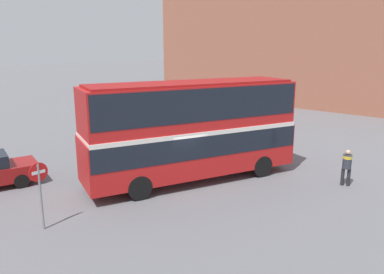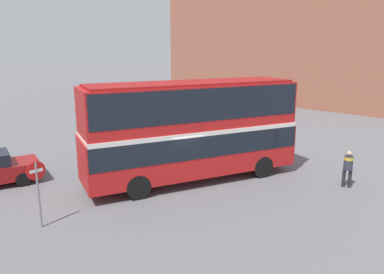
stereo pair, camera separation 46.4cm
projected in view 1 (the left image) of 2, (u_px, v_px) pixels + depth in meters
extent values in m
plane|color=slate|center=(183.00, 183.00, 17.39)|extent=(240.00, 240.00, 0.00)
cube|color=#935642|center=(301.00, 46.00, 43.11)|extent=(11.73, 33.39, 12.55)
cube|color=red|center=(192.00, 150.00, 17.53)|extent=(10.34, 6.01, 2.01)
cube|color=red|center=(192.00, 107.00, 17.05)|extent=(10.17, 5.89, 2.08)
cube|color=black|center=(192.00, 141.00, 17.42)|extent=(10.25, 6.01, 0.99)
cube|color=black|center=(192.00, 101.00, 16.99)|extent=(10.04, 5.86, 1.42)
cube|color=silver|center=(192.00, 129.00, 17.28)|extent=(10.25, 6.00, 0.20)
cube|color=maroon|center=(192.00, 83.00, 16.79)|extent=(9.68, 5.56, 0.10)
cylinder|color=black|center=(236.00, 154.00, 20.17)|extent=(1.09, 0.66, 1.05)
cylinder|color=black|center=(262.00, 166.00, 18.18)|extent=(1.09, 0.66, 1.05)
cylinder|color=black|center=(123.00, 171.00, 17.40)|extent=(1.09, 0.66, 1.05)
cylinder|color=black|center=(139.00, 188.00, 15.41)|extent=(1.09, 0.66, 1.05)
cylinder|color=#232328|center=(349.00, 177.00, 16.97)|extent=(0.15, 0.15, 0.82)
cylinder|color=#232328|center=(343.00, 177.00, 17.06)|extent=(0.15, 0.15, 0.82)
cylinder|color=#2D333D|center=(347.00, 162.00, 16.84)|extent=(0.51, 0.51, 0.65)
cylinder|color=gold|center=(348.00, 157.00, 16.79)|extent=(0.54, 0.54, 0.14)
sphere|color=#D8A884|center=(348.00, 152.00, 16.74)|extent=(0.22, 0.22, 0.22)
cylinder|color=black|center=(15.00, 171.00, 18.08)|extent=(0.67, 0.38, 0.64)
cylinder|color=black|center=(21.00, 181.00, 16.75)|extent=(0.67, 0.38, 0.64)
cylinder|color=gray|center=(41.00, 197.00, 12.74)|extent=(0.08, 0.08, 2.38)
cylinder|color=red|center=(38.00, 172.00, 12.53)|extent=(0.66, 0.03, 0.66)
cube|color=white|center=(38.00, 172.00, 12.53)|extent=(0.46, 0.04, 0.11)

